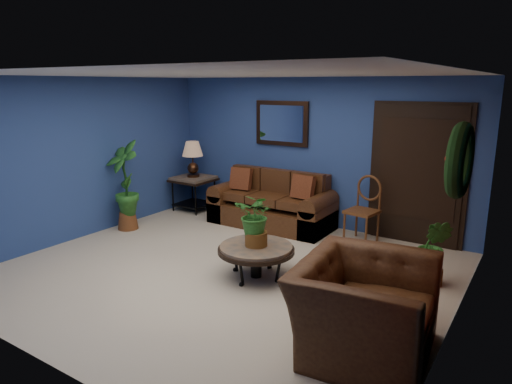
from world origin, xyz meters
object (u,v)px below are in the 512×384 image
Objects in this scene: end_table at (194,184)px; side_chair at (365,205)px; coffee_table at (256,250)px; table_lamp at (193,155)px; sofa at (273,207)px; armchair at (364,308)px.

side_chair is (3.38, 0.08, 0.08)m from end_table.
coffee_table is 3.46m from table_lamp.
armchair is at bearing -47.00° from sofa.
side_chair is (1.61, 0.05, 0.27)m from sofa.
table_lamp is at bearing 52.15° from armchair.
end_table is at bearing 52.15° from armchair.
table_lamp reaches higher than side_chair.
table_lamp is at bearing -170.24° from side_chair.
coffee_table is at bearing -36.06° from table_lamp.
coffee_table is 1.48× the size of table_lamp.
end_table is 0.55× the size of armchair.
end_table is 5.28m from armchair.
side_chair is at bearing 1.62° from sofa.
end_table is at bearing -90.00° from table_lamp.
end_table is (-1.77, -0.03, 0.19)m from sofa.
coffee_table is 0.74× the size of armchair.
armchair is at bearing -32.54° from table_lamp.
table_lamp is at bearing 90.00° from end_table.
sofa reaches higher than armchair.
side_chair is at bearing 72.62° from coffee_table.
end_table is 1.10× the size of table_lamp.
armchair is (1.71, -0.85, 0.07)m from coffee_table.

